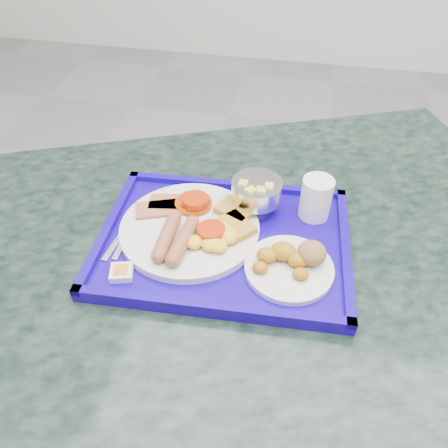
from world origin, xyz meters
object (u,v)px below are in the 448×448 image
Objects in this scene: table at (242,307)px; tray at (224,242)px; main_plate at (194,227)px; bread_plate at (292,262)px; fruit_bowl at (257,191)px; juice_cup at (316,197)px.

table is 0.22m from tray.
bread_plate reaches higher than main_plate.
table is 14.97× the size of fruit_bowl.
tray reaches higher than table.
bread_plate is (0.10, -0.06, 0.24)m from table.
bread_plate is 1.84× the size of juice_cup.
table is at bearing -94.55° from fruit_bowl.
tray is at bearing -146.35° from juice_cup.
tray is 0.20m from juice_cup.
bread_plate is at bearing -33.37° from table.
main_plate is 0.20m from bread_plate.
fruit_bowl is (0.05, 0.10, 0.05)m from tray.
juice_cup reaches higher than fruit_bowl.
main_plate is 1.70× the size of bread_plate.
main_plate is 0.15m from fruit_bowl.
table is at bearing 20.96° from tray.
juice_cup is (0.03, 0.16, 0.03)m from bread_plate.
tray is 4.83× the size of fruit_bowl.
juice_cup is at bearing 36.95° from table.
juice_cup is (0.16, 0.11, 0.05)m from tray.
juice_cup is (0.13, 0.09, 0.27)m from table.
juice_cup is at bearing 3.04° from fruit_bowl.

